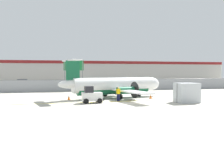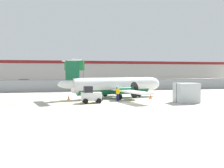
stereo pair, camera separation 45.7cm
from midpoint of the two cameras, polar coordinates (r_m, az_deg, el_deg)
The scene contains 20 objects.
ground_plane at distance 29.43m, azimuth 3.46°, elevation -3.96°, with size 140.00×140.00×0.01m.
perimeter_fence at distance 44.84m, azimuth -2.43°, elevation -0.16°, with size 98.00×0.10×2.10m.
parking_lot_strip at distance 56.22m, azimuth -4.63°, elevation -0.63°, with size 98.00×17.00×0.12m.
background_building at distance 74.44m, azimuth -6.78°, elevation 2.69°, with size 91.00×8.10×6.50m.
commuter_airplane at distance 33.03m, azimuth 1.21°, elevation -0.42°, with size 14.60×15.98×4.92m.
baggage_tug at distance 27.86m, azimuth -4.39°, elevation -2.59°, with size 2.35×1.43×1.88m.
ground_crew_worker at distance 29.41m, azimuth 1.78°, elevation -2.10°, with size 0.48×0.48×1.70m.
cargo_container at distance 29.43m, azimuth 17.05°, elevation -1.93°, with size 2.44×2.03×2.20m.
traffic_cone_near_left at distance 32.70m, azimuth 9.21°, elevation -2.76°, with size 0.36×0.36×0.64m.
traffic_cone_near_right at distance 31.15m, azimuth -3.98°, elevation -3.01°, with size 0.36×0.36×0.64m.
traffic_cone_far_left at distance 34.69m, azimuth -3.89°, elevation -2.40°, with size 0.36×0.36×0.64m.
traffic_cone_far_right at distance 31.44m, azimuth -9.48°, elevation -2.98°, with size 0.36×0.36×0.64m.
parked_car_0 at distance 61.41m, azimuth -19.37°, elevation 0.30°, with size 4.36×2.35×1.58m.
parked_car_1 at distance 51.43m, azimuth -15.44°, elevation -0.12°, with size 4.38×2.40×1.58m.
parked_car_2 at distance 49.98m, azimuth -8.10°, elevation -0.13°, with size 4.27×2.14×1.58m.
parked_car_3 at distance 51.02m, azimuth -3.98°, elevation -0.05°, with size 4.33×2.28×1.58m.
parked_car_4 at distance 55.23m, azimuth -0.23°, elevation 0.19°, with size 4.31×2.24×1.58m.
parked_car_5 at distance 56.78m, azimuth 4.17°, elevation 0.25°, with size 4.26×2.12×1.58m.
parked_car_6 at distance 63.32m, azimuth 7.58°, elevation 0.51°, with size 4.26×2.13×1.58m.
highway_sign at distance 45.78m, azimuth -8.27°, elevation 3.65°, with size 3.60×0.14×5.50m.
Camera 2 is at (-8.19, -26.03, 3.52)m, focal length 40.00 mm.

